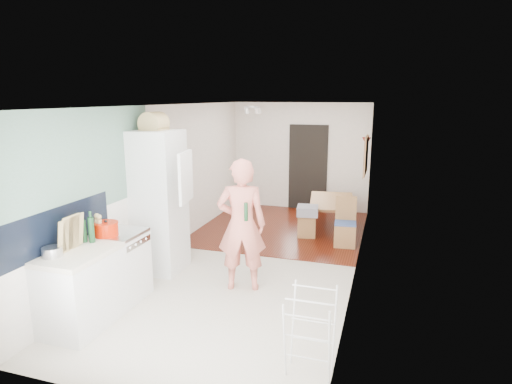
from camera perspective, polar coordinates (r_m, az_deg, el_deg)
The scene contains 32 objects.
room_shell at distance 6.75m, azimuth -0.12°, elevation 0.82°, with size 3.20×7.00×2.50m, color silver, non-canonical shape.
floor at distance 7.11m, azimuth -0.12°, elevation -9.09°, with size 3.20×7.00×0.01m, color beige.
wood_floor_overlay at distance 8.79m, azimuth 3.52°, elevation -4.77°, with size 3.20×3.30×0.01m, color #571A0F.
sage_wall_panel at distance 5.64m, azimuth -22.21°, elevation 3.74°, with size 0.02×3.00×1.30m, color #547660.
tile_splashback at distance 5.38m, azimuth -25.24°, elevation -4.59°, with size 0.02×1.90×0.50m, color black.
doorway_recess at distance 10.07m, azimuth 6.93°, elevation 3.22°, with size 0.90×0.04×2.00m, color black.
base_cabinet at distance 5.45m, azimuth -22.24°, elevation -12.21°, with size 0.60×0.90×0.86m, color silver.
worktop at distance 5.28m, azimuth -22.66°, elevation -7.65°, with size 0.62×0.92×0.06m, color beige.
range_cooker at distance 5.98m, azimuth -17.67°, elevation -9.48°, with size 0.60×0.60×0.88m, color silver.
cooker_top at distance 5.83m, azimuth -17.97°, elevation -5.28°, with size 0.60×0.60×0.04m, color silver.
fridge_housing at distance 6.59m, azimuth -12.79°, elevation -1.34°, with size 0.66×0.66×2.15m, color silver.
fridge_door at distance 5.95m, azimuth -9.36°, elevation 1.99°, with size 0.56×0.04×0.70m, color silver.
fridge_interior at distance 6.35m, azimuth -10.57°, elevation 2.61°, with size 0.02×0.52×0.66m, color white.
pinboard at distance 8.28m, azimuth 14.46°, elevation 4.73°, with size 0.03×0.90×0.70m, color tan.
pinboard_frame at distance 8.28m, azimuth 14.35°, elevation 4.74°, with size 0.01×0.94×0.74m, color #915B33.
wall_sconce at distance 8.90m, azimuth 14.51°, elevation 6.55°, with size 0.18×0.18×0.16m, color maroon.
person at distance 5.80m, azimuth -1.95°, elevation -2.86°, with size 0.79×0.52×2.17m, color #DA7464.
dining_table at distance 8.98m, azimuth 10.24°, elevation -3.05°, with size 1.34×0.75×0.47m, color #915B33.
dining_chair at distance 7.78m, azimuth 11.83°, elevation -3.99°, with size 0.37×0.37×0.88m, color #915B33, non-canonical shape.
stool at distance 8.25m, azimuth 6.73°, elevation -4.46°, with size 0.34×0.34×0.44m, color #915B33, non-canonical shape.
grey_drape at distance 8.11m, azimuth 6.90°, elevation -2.49°, with size 0.39×0.39×0.18m, color gray.
drying_rack at distance 4.32m, azimuth 7.25°, elevation -18.19°, with size 0.43×0.39×0.85m, color silver, non-canonical shape.
bread_bin at distance 6.49m, azimuth -13.45°, elevation 8.87°, with size 0.36×0.34×0.19m, color tan, non-canonical shape.
red_casserole at distance 5.69m, azimuth -19.34°, elevation -4.67°, with size 0.30×0.30×0.18m, color #BD1B02.
steel_pan at distance 5.21m, azimuth -25.53°, elevation -7.22°, with size 0.22×0.22×0.11m, color silver.
held_bottle at distance 5.60m, azimuth -1.35°, elevation -2.65°, with size 0.05×0.05×0.24m, color #133B1D.
bottle_a at distance 5.48m, azimuth -21.10°, elevation -4.74°, with size 0.07×0.07×0.31m, color #133B1D.
bottle_b at distance 5.53m, azimuth -21.96°, elevation -4.87°, with size 0.06×0.06×0.27m, color #133B1D.
bottle_c at distance 5.35m, azimuth -23.81°, elevation -6.02°, with size 0.08×0.08×0.20m, color silver.
pepper_mill_front at distance 5.70m, azimuth -20.35°, elevation -4.45°, with size 0.06×0.06×0.23m, color tan.
pepper_mill_back at distance 5.67m, azimuth -20.10°, elevation -4.54°, with size 0.06×0.06×0.22m, color tan.
chopping_boards at distance 5.28m, azimuth -23.47°, elevation -5.03°, with size 0.04×0.30×0.41m, color tan, non-canonical shape.
Camera 1 is at (1.98, -6.30, 2.63)m, focal length 30.00 mm.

